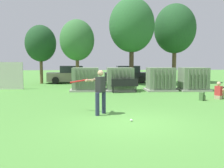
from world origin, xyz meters
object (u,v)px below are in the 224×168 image
transformer_mid_east (160,79)px  sports_ball (131,120)px  parked_car_left_of_center (127,75)px  park_bench (125,85)px  seated_spectator (220,92)px  parked_car_leftmost (70,75)px  transformer_mid_west (120,80)px  transformer_east (193,79)px  backpack (202,96)px  batter (99,90)px  transformer_west (85,80)px

transformer_mid_east → sports_ball: (-3.39, -8.66, -0.74)m
transformer_mid_east → parked_car_left_of_center: (-1.51, 6.67, -0.04)m
park_bench → parked_car_left_of_center: 7.71m
seated_spectator → parked_car_leftmost: (-9.19, 10.66, 0.38)m
transformer_mid_west → transformer_east: bearing=-2.1°
transformer_east → backpack: bearing=-106.6°
parked_car_leftmost → sports_ball: bearing=-77.0°
seated_spectator → parked_car_left_of_center: parked_car_left_of_center is taller
transformer_mid_west → batter: 7.68m
transformer_mid_west → park_bench: transformer_mid_west is taller
sports_ball → parked_car_left_of_center: size_ratio=0.02×
parked_car_left_of_center → park_bench: bearing=-98.6°
transformer_mid_west → transformer_mid_east: same height
transformer_mid_west → batter: (-1.61, -7.51, 0.19)m
transformer_mid_west → backpack: 5.99m
transformer_mid_west → transformer_east: 5.19m
transformer_mid_west → sports_ball: (-0.54, -8.75, -0.74)m
parked_car_left_of_center → transformer_east: bearing=-60.4°
sports_ball → seated_spectator: (5.63, 4.70, 0.33)m
transformer_mid_east → parked_car_leftmost: bearing=136.1°
transformer_west → transformer_mid_west: size_ratio=1.00×
transformer_mid_east → park_bench: bearing=-160.3°
transformer_mid_east → seated_spectator: size_ratio=2.18×
transformer_mid_east → batter: size_ratio=1.21×
parked_car_left_of_center → seated_spectator: bearing=-70.6°
parked_car_left_of_center → sports_ball: bearing=-97.0°
sports_ball → parked_car_leftmost: bearing=103.0°
park_bench → sports_ball: size_ratio=20.36×
transformer_mid_west → transformer_east: same height
transformer_west → parked_car_left_of_center: bearing=59.5°
seated_spectator → backpack: size_ratio=2.19×
parked_car_leftmost → parked_car_left_of_center: (5.44, -0.03, 0.00)m
sports_ball → parked_car_left_of_center: parked_car_left_of_center is taller
batter → transformer_mid_east: bearing=58.9°
backpack → parked_car_leftmost: 13.70m
transformer_west → transformer_mid_west: same height
park_bench → backpack: size_ratio=4.16×
park_bench → transformer_west: bearing=154.7°
transformer_mid_west → park_bench: 1.10m
batter → seated_spectator: 7.56m
transformer_east → seated_spectator: bearing=-91.4°
sports_ball → transformer_mid_east: bearing=68.6°
transformer_mid_east → sports_ball: 9.33m
park_bench → parked_car_leftmost: (-4.29, 7.65, 0.22)m
park_bench → parked_car_left_of_center: size_ratio=0.43×
seated_spectator → batter: bearing=-152.8°
transformer_mid_west → transformer_mid_east: size_ratio=1.00×
transformer_mid_east → batter: batter is taller
transformer_mid_west → parked_car_leftmost: bearing=121.8°
transformer_mid_west → parked_car_left_of_center: size_ratio=0.49×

